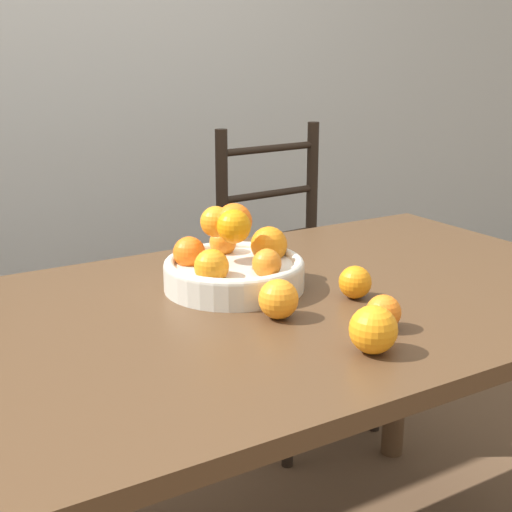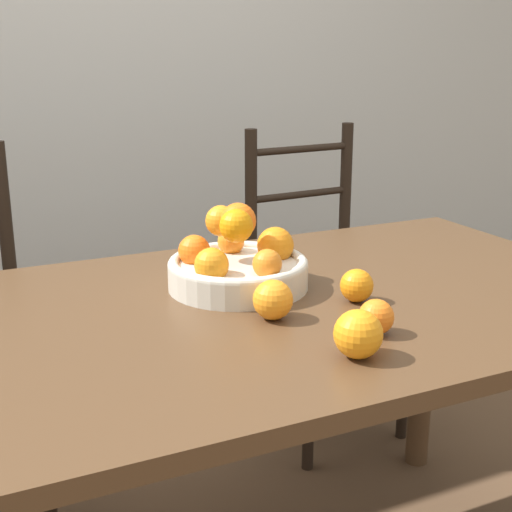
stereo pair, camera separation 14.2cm
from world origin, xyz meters
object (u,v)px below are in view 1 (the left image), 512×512
Objects in this scene: fruit_bowl at (234,264)px; chair_right at (293,290)px; orange_loose_1 at (355,282)px; orange_loose_2 at (373,330)px; orange_loose_0 at (383,312)px; orange_loose_3 at (278,299)px.

chair_right reaches higher than fruit_bowl.
orange_loose_2 reaches higher than orange_loose_1.
fruit_bowl is 0.42m from orange_loose_2.
orange_loose_2 is at bearing -85.24° from fruit_bowl.
orange_loose_0 is at bearing -119.64° from chair_right.
orange_loose_2 is 0.08× the size of chair_right.
orange_loose_3 is at bearing -130.15° from chair_right.
orange_loose_3 is at bearing -94.32° from fruit_bowl.
orange_loose_3 is at bearing 132.90° from orange_loose_0.
orange_loose_2 is (-0.15, -0.23, 0.01)m from orange_loose_1.
orange_loose_2 is 0.22m from orange_loose_3.
orange_loose_0 is 0.17m from orange_loose_1.
orange_loose_3 is at bearing -175.83° from orange_loose_1.
orange_loose_3 is (-0.13, 0.14, 0.01)m from orange_loose_0.
orange_loose_1 is at bearing -45.34° from fruit_bowl.
orange_loose_2 is at bearing -77.12° from orange_loose_3.
fruit_bowl is 0.20m from orange_loose_3.
orange_loose_0 is at bearing -47.10° from orange_loose_3.
fruit_bowl is 0.36m from orange_loose_0.
fruit_bowl is at bearing 109.21° from orange_loose_0.
chair_right reaches higher than orange_loose_3.
orange_loose_1 is 0.27m from orange_loose_2.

